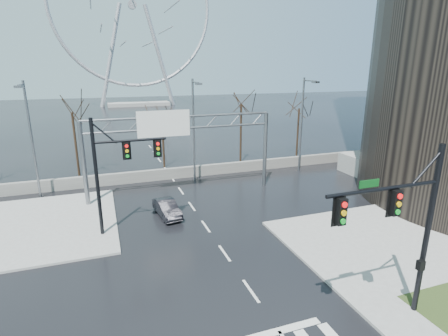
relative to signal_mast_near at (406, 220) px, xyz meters
name	(u,v)px	position (x,y,z in m)	size (l,w,h in m)	color
ground	(251,291)	(-5.14, 4.04, -4.87)	(260.00, 260.00, 0.00)	black
sidewalk_right_ext	(379,241)	(4.86, 6.04, -4.80)	(12.00, 10.00, 0.15)	gray
sidewalk_far	(43,225)	(-16.14, 16.04, -4.80)	(10.00, 12.00, 0.15)	gray
barrier_wall	(172,173)	(-5.14, 24.04, -4.32)	(52.00, 0.50, 1.10)	slate
signal_mast_near	(406,220)	(0.00, 0.00, 0.00)	(5.52, 0.41, 8.00)	black
signal_mast_far	(114,166)	(-11.01, 13.00, -0.04)	(4.72, 0.41, 8.00)	black
sign_gantry	(177,138)	(-5.52, 19.00, 0.31)	(16.36, 0.40, 7.60)	slate
streetlight_left	(30,132)	(-17.14, 22.20, 1.01)	(0.50, 2.55, 10.00)	slate
streetlight_mid	(194,123)	(-3.14, 22.20, 1.01)	(0.50, 2.55, 10.00)	slate
streetlight_right	(304,117)	(8.86, 22.20, 1.01)	(0.50, 2.55, 10.00)	slate
tree_left	(73,120)	(-14.14, 27.54, 1.10)	(3.75, 3.75, 7.50)	black
tree_center	(162,122)	(-5.14, 28.54, 0.30)	(3.25, 3.25, 6.50)	black
tree_right	(241,111)	(3.86, 27.54, 1.34)	(3.90, 3.90, 7.80)	black
tree_far_right	(299,114)	(11.86, 28.04, 0.54)	(3.40, 3.40, 6.80)	black
ferris_wheel	(133,12)	(-0.14, 99.04, 21.26)	(45.00, 6.00, 50.91)	gray
car	(167,208)	(-7.40, 14.83, -4.26)	(1.31, 3.74, 1.23)	black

